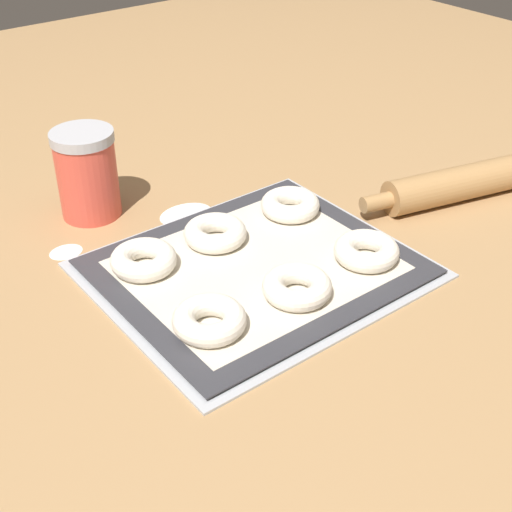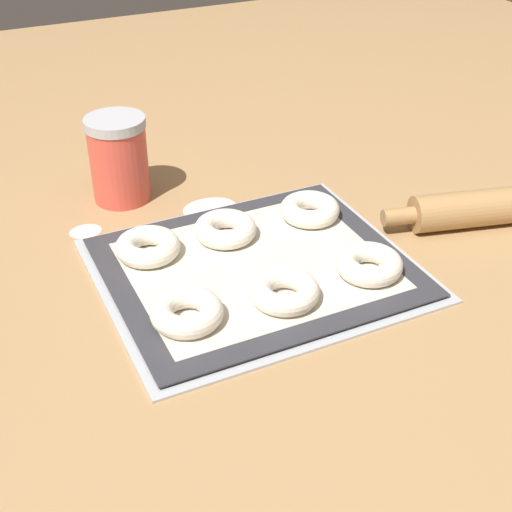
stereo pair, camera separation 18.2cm
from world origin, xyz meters
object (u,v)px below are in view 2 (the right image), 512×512
bagel_front_left (187,312)px  bagel_back_left (148,247)px  rolling_pin (506,205)px  flour_canister (119,159)px  bagel_back_center (225,229)px  bagel_back_right (310,209)px  bagel_front_center (284,291)px  bagel_front_right (369,264)px  baking_tray (256,269)px

bagel_front_left → bagel_back_left: same height
bagel_back_left → bagel_front_left: bearing=-91.3°
bagel_front_left → rolling_pin: (0.55, 0.04, 0.00)m
flour_canister → rolling_pin: bearing=-32.6°
bagel_back_left → bagel_back_center: (0.12, -0.00, 0.00)m
bagel_back_right → flour_canister: (-0.24, 0.21, 0.05)m
bagel_front_center → rolling_pin: bearing=6.7°
bagel_front_right → bagel_back_center: 0.23m
bagel_front_center → bagel_back_right: bearing=52.3°
bagel_back_center → rolling_pin: rolling_pin is taller
bagel_back_left → bagel_back_right: same height
bagel_front_left → bagel_back_center: 0.21m
bagel_front_right → flour_canister: size_ratio=0.66×
bagel_front_center → bagel_back_left: size_ratio=1.00×
bagel_front_left → bagel_back_center: bearing=53.0°
baking_tray → bagel_front_right: bagel_front_right is taller
rolling_pin → bagel_back_center: bearing=163.2°
bagel_front_center → bagel_back_right: (0.14, 0.18, 0.00)m
bagel_front_left → rolling_pin: rolling_pin is taller
bagel_back_center → flour_canister: 0.24m
baking_tray → flour_canister: size_ratio=3.05×
bagel_front_left → bagel_back_right: same height
bagel_back_center → flour_canister: size_ratio=0.66×
baking_tray → bagel_front_center: size_ratio=4.64×
bagel_front_right → bagel_front_center: bearing=-177.6°
bagel_front_center → bagel_back_left: 0.22m
bagel_front_center → bagel_back_right: 0.22m
bagel_front_left → flour_canister: (0.03, 0.37, 0.05)m
bagel_back_right → flour_canister: bearing=139.1°
baking_tray → bagel_front_left: size_ratio=4.64×
bagel_front_center → bagel_back_center: 0.18m
baking_tray → rolling_pin: size_ratio=1.08×
baking_tray → bagel_back_left: (-0.13, 0.09, 0.02)m
bagel_front_left → bagel_back_center: same height
baking_tray → bagel_back_right: bearing=32.0°
rolling_pin → bagel_back_left: bearing=166.4°
bagel_front_center → bagel_front_left: bearing=174.2°
bagel_front_left → bagel_front_center: same height
flour_canister → bagel_back_right: bearing=-40.9°
baking_tray → bagel_front_right: bearing=-32.9°
baking_tray → bagel_back_center: size_ratio=4.64×
bagel_front_left → rolling_pin: 0.56m
bagel_front_right → baking_tray: bearing=147.1°
flour_canister → rolling_pin: flour_canister is taller
bagel_front_right → rolling_pin: rolling_pin is taller
bagel_front_left → bagel_back_center: (0.13, 0.17, 0.00)m
bagel_front_left → bagel_front_center: (0.13, -0.01, 0.00)m
bagel_front_right → rolling_pin: (0.29, 0.04, 0.00)m
bagel_front_center → bagel_back_left: bearing=125.3°
bagel_front_center → rolling_pin: rolling_pin is taller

